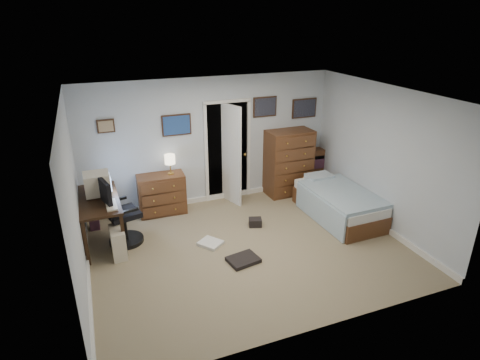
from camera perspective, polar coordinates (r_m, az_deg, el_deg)
name	(u,v)px	position (r m, az deg, el deg)	size (l,w,h in m)	color
floor	(248,248)	(6.70, 1.20, -9.68)	(5.00, 4.00, 0.02)	gray
computer_desk	(94,210)	(6.98, -20.11, -3.97)	(0.66, 1.39, 0.79)	#311F10
crt_monitor	(97,184)	(6.97, -19.63, -0.52)	(0.42, 0.39, 0.38)	beige
keyboard	(111,205)	(6.58, -17.84, -3.40)	(0.16, 0.42, 0.03)	beige
pc_tower	(118,242)	(6.67, -16.93, -8.48)	(0.23, 0.45, 0.48)	beige
office_chair	(120,219)	(6.89, -16.70, -5.34)	(0.69, 0.69, 1.17)	black
media_stack	(92,208)	(7.51, -20.26, -3.79)	(0.16, 0.16, 0.82)	maroon
low_dresser	(162,194)	(7.78, -11.06, -1.99)	(0.87, 0.44, 0.78)	#582D1C
table_lamp	(170,160)	(7.56, -9.94, 2.83)	(0.20, 0.20, 0.38)	gold
doorway	(223,148)	(8.32, -2.48, 4.63)	(0.96, 1.12, 2.05)	black
tall_dresser	(288,162)	(8.45, 6.91, 2.50)	(0.93, 0.55, 1.37)	#582D1C
headboard_bookcase	(317,166)	(8.99, 10.87, 1.93)	(0.96, 0.28, 0.86)	#582D1C
bed	(338,203)	(7.75, 13.75, -3.18)	(1.03, 1.86, 0.60)	#582D1C
wall_posters	(238,114)	(7.93, -0.33, 9.32)	(4.38, 0.04, 0.60)	#331E11
floor_clutter	(238,244)	(6.71, -0.24, -9.11)	(1.31, 1.31, 0.14)	black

